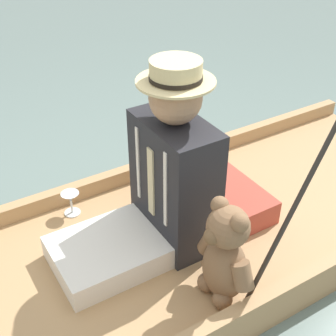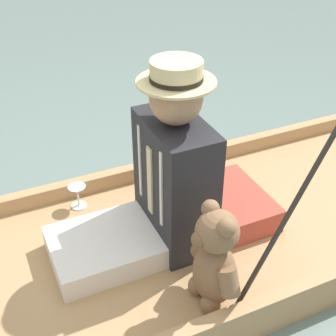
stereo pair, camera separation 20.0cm
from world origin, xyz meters
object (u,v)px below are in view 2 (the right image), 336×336
(wine_glass, at_px, (77,192))
(seated_person, at_px, (160,183))
(walking_cane, at_px, (301,193))
(teddy_bear, at_px, (214,260))

(wine_glass, bearing_deg, seated_person, -145.03)
(walking_cane, bearing_deg, seated_person, 34.09)
(seated_person, height_order, walking_cane, walking_cane)
(wine_glass, bearing_deg, walking_cane, -145.51)
(teddy_bear, distance_m, walking_cane, 0.42)
(teddy_bear, xyz_separation_m, walking_cane, (-0.08, -0.29, 0.29))
(wine_glass, relative_size, walking_cane, 0.14)
(teddy_bear, height_order, wine_glass, teddy_bear)
(wine_glass, xyz_separation_m, walking_cane, (-0.90, -0.62, 0.41))
(seated_person, xyz_separation_m, wine_glass, (0.40, 0.28, -0.23))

